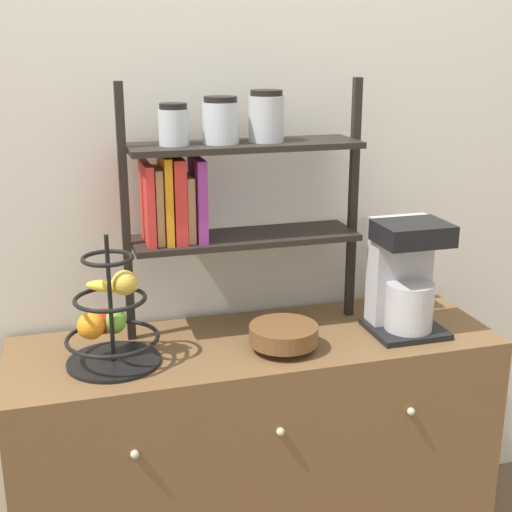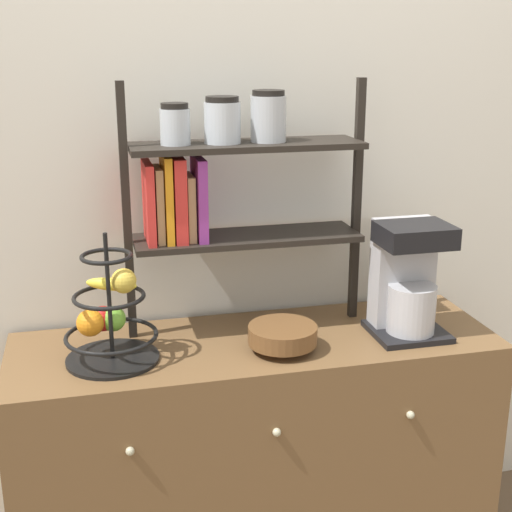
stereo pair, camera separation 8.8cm
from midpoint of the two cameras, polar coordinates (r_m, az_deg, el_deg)
The scene contains 6 objects.
wall_back at distance 2.25m, azimuth -0.53°, elevation 8.15°, with size 7.00×0.05×2.60m, color silver.
sideboard at distance 2.32m, azimuth 1.15°, elevation -15.66°, with size 1.45×0.48×0.78m.
coffee_maker at distance 2.19m, azimuth 13.16°, elevation -1.83°, with size 0.22×0.21×0.35m.
fruit_stand at distance 2.01m, azimuth -10.45°, elevation -4.91°, with size 0.26×0.26×0.37m.
wooden_bowl at distance 2.06m, azimuth 3.37°, elevation -6.40°, with size 0.20×0.20×0.07m.
shelf_hutch at distance 2.09m, azimuth -1.90°, elevation 6.29°, with size 0.73×0.20×0.75m.
Camera 2 is at (-0.46, -1.67, 1.65)m, focal length 50.00 mm.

